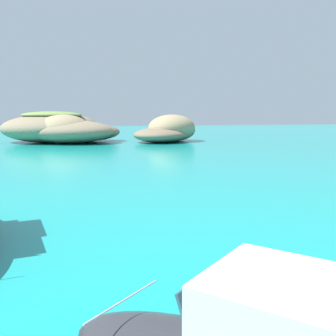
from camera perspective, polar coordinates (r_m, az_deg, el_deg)
islet_large at (r=79.10m, az=-15.84°, el=5.68°), size 27.48×24.90×6.26m
islet_small at (r=78.78m, az=0.20°, el=5.73°), size 18.39×18.05×5.62m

